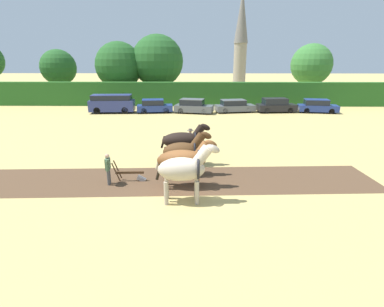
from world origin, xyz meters
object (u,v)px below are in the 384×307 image
(tree_left, at_px, (58,67))
(draft_horse_lead_left, at_px, (184,169))
(draft_horse_trail_left, at_px, (184,151))
(draft_horse_trail_right, at_px, (184,140))
(draft_horse_lead_right, at_px, (184,160))
(farmer_beside_team, at_px, (190,139))
(tree_center_right, at_px, (311,65))
(parked_car_center_right, at_px, (276,106))
(parked_car_center, at_px, (234,106))
(parked_car_right, at_px, (317,106))
(farmer_at_plow, at_px, (108,167))
(plow, at_px, (132,175))
(parked_car_left, at_px, (154,106))
(church_spire, at_px, (241,36))
(parked_van, at_px, (112,103))
(parked_car_center_left, at_px, (193,106))
(tree_center, at_px, (158,61))
(tree_center_left, at_px, (119,66))

(tree_left, height_order, draft_horse_lead_left, tree_left)
(draft_horse_trail_left, xyz_separation_m, draft_horse_trail_right, (-0.08, 1.56, 0.15))
(draft_horse_lead_right, xyz_separation_m, farmer_beside_team, (0.19, 5.14, -0.38))
(tree_center_right, xyz_separation_m, parked_car_center_right, (-7.84, -11.87, -4.29))
(parked_car_center, bearing_deg, tree_left, 145.84)
(tree_center_right, relative_size, parked_car_right, 1.80)
(farmer_at_plow, bearing_deg, plow, 15.53)
(tree_center_right, bearing_deg, parked_car_left, -150.43)
(church_spire, bearing_deg, farmer_at_plow, -103.45)
(parked_van, height_order, parked_car_left, parked_van)
(tree_left, bearing_deg, parked_car_center_left, -29.11)
(tree_center, bearing_deg, parked_car_center_right, -34.31)
(draft_horse_trail_right, bearing_deg, plow, -137.76)
(church_spire, height_order, parked_car_center_right, church_spire)
(tree_left, height_order, tree_center_right, tree_center_right)
(plow, relative_size, farmer_beside_team, 0.99)
(draft_horse_lead_right, relative_size, farmer_beside_team, 1.76)
(tree_center_left, bearing_deg, draft_horse_trail_left, -70.27)
(tree_left, distance_m, draft_horse_lead_left, 38.48)
(tree_center_left, height_order, draft_horse_lead_right, tree_center_left)
(tree_center_right, height_order, draft_horse_lead_right, tree_center_right)
(tree_center_right, height_order, church_spire, church_spire)
(draft_horse_lead_right, distance_m, farmer_beside_team, 5.16)
(tree_left, xyz_separation_m, tree_center_left, (9.06, -1.01, 0.27))
(draft_horse_trail_left, relative_size, parked_car_left, 0.64)
(farmer_at_plow, bearing_deg, tree_center, 85.22)
(tree_left, xyz_separation_m, draft_horse_trail_left, (19.41, -29.87, -3.39))
(tree_center, relative_size, plow, 5.60)
(church_spire, height_order, parked_car_left, church_spire)
(draft_horse_trail_right, bearing_deg, tree_center_left, 107.89)
(farmer_beside_team, distance_m, parked_car_center_left, 15.33)
(tree_left, xyz_separation_m, parked_car_center, (24.36, -10.30, -3.99))
(tree_center_right, distance_m, parked_car_center, 17.91)
(tree_left, relative_size, farmer_at_plow, 4.66)
(plow, bearing_deg, draft_horse_lead_right, -16.84)
(tree_center_right, distance_m, parked_car_right, 13.19)
(draft_horse_trail_left, bearing_deg, farmer_beside_team, 83.23)
(tree_left, bearing_deg, parked_car_center_right, -19.31)
(parked_car_left, bearing_deg, farmer_at_plow, -95.78)
(draft_horse_trail_left, height_order, parked_car_left, draft_horse_trail_left)
(draft_horse_lead_left, distance_m, farmer_beside_team, 6.72)
(draft_horse_trail_left, xyz_separation_m, farmer_beside_team, (0.25, 3.59, -0.33))
(parked_car_left, height_order, parked_car_center, parked_car_left)
(church_spire, bearing_deg, draft_horse_trail_right, -100.69)
(farmer_beside_team, xyz_separation_m, parked_car_right, (14.10, 15.92, -0.25))
(parked_car_center_left, bearing_deg, plow, -86.06)
(tree_center_left, distance_m, church_spire, 36.03)
(tree_center, distance_m, parked_car_right, 22.39)
(tree_left, xyz_separation_m, parked_car_right, (33.77, -10.37, -3.97))
(draft_horse_trail_right, xyz_separation_m, farmer_at_plow, (-3.51, -2.90, -0.56))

